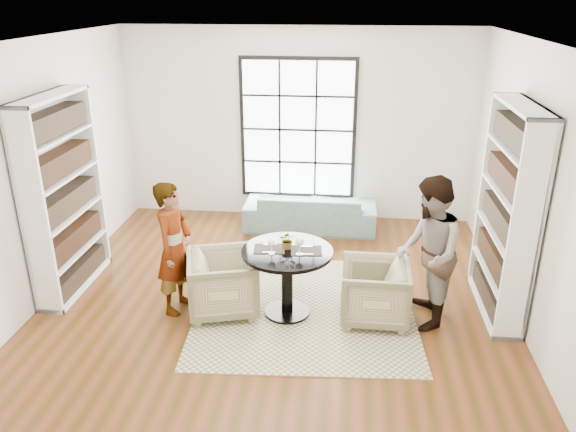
# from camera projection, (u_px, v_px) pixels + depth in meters

# --- Properties ---
(ground) EXTENTS (6.00, 6.00, 0.00)m
(ground) POSITION_uv_depth(u_px,v_px,m) (274.00, 309.00, 6.59)
(ground) COLOR brown
(room_shell) EXTENTS (6.00, 6.01, 6.00)m
(room_shell) POSITION_uv_depth(u_px,v_px,m) (279.00, 193.00, 6.62)
(room_shell) COLOR silver
(room_shell) RESTS_ON ground
(rug) EXTENTS (2.67, 2.67, 0.01)m
(rug) POSITION_uv_depth(u_px,v_px,m) (305.00, 308.00, 6.59)
(rug) COLOR #BCB98D
(rug) RESTS_ON ground
(pedestal_table) EXTENTS (1.02, 1.02, 0.81)m
(pedestal_table) POSITION_uv_depth(u_px,v_px,m) (287.00, 268.00, 6.28)
(pedestal_table) COLOR black
(pedestal_table) RESTS_ON ground
(sofa) EXTENTS (2.02, 0.80, 0.59)m
(sofa) POSITION_uv_depth(u_px,v_px,m) (310.00, 210.00, 8.72)
(sofa) COLOR gray
(sofa) RESTS_ON ground
(armchair_left) EXTENTS (0.97, 0.95, 0.72)m
(armchair_left) POSITION_uv_depth(u_px,v_px,m) (224.00, 283.00, 6.42)
(armchair_left) COLOR tan
(armchair_left) RESTS_ON ground
(armchair_right) EXTENTS (0.77, 0.75, 0.69)m
(armchair_right) POSITION_uv_depth(u_px,v_px,m) (374.00, 292.00, 6.27)
(armchair_right) COLOR tan
(armchair_right) RESTS_ON ground
(person_left) EXTENTS (0.47, 0.62, 1.56)m
(person_left) POSITION_uv_depth(u_px,v_px,m) (174.00, 248.00, 6.32)
(person_left) COLOR gray
(person_left) RESTS_ON ground
(person_right) EXTENTS (0.65, 0.84, 1.70)m
(person_right) POSITION_uv_depth(u_px,v_px,m) (428.00, 253.00, 6.02)
(person_right) COLOR gray
(person_right) RESTS_ON ground
(placemat_left) EXTENTS (0.36, 0.29, 0.01)m
(placemat_left) POSITION_uv_depth(u_px,v_px,m) (269.00, 249.00, 6.22)
(placemat_left) COLOR black
(placemat_left) RESTS_ON pedestal_table
(placemat_right) EXTENTS (0.36, 0.29, 0.01)m
(placemat_right) POSITION_uv_depth(u_px,v_px,m) (306.00, 251.00, 6.17)
(placemat_right) COLOR black
(placemat_right) RESTS_ON pedestal_table
(cutlery_left) EXTENTS (0.16, 0.23, 0.01)m
(cutlery_left) POSITION_uv_depth(u_px,v_px,m) (269.00, 248.00, 6.22)
(cutlery_left) COLOR silver
(cutlery_left) RESTS_ON placemat_left
(cutlery_right) EXTENTS (0.16, 0.23, 0.01)m
(cutlery_right) POSITION_uv_depth(u_px,v_px,m) (306.00, 250.00, 6.17)
(cutlery_right) COLOR silver
(cutlery_right) RESTS_ON placemat_right
(wine_glass_left) EXTENTS (0.08, 0.08, 0.18)m
(wine_glass_left) POSITION_uv_depth(u_px,v_px,m) (272.00, 243.00, 6.05)
(wine_glass_left) COLOR silver
(wine_glass_left) RESTS_ON pedestal_table
(wine_glass_right) EXTENTS (0.09, 0.09, 0.21)m
(wine_glass_right) POSITION_uv_depth(u_px,v_px,m) (299.00, 242.00, 6.03)
(wine_glass_right) COLOR silver
(wine_glass_right) RESTS_ON pedestal_table
(flower_centerpiece) EXTENTS (0.19, 0.17, 0.21)m
(flower_centerpiece) POSITION_uv_depth(u_px,v_px,m) (288.00, 240.00, 6.19)
(flower_centerpiece) COLOR gray
(flower_centerpiece) RESTS_ON pedestal_table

